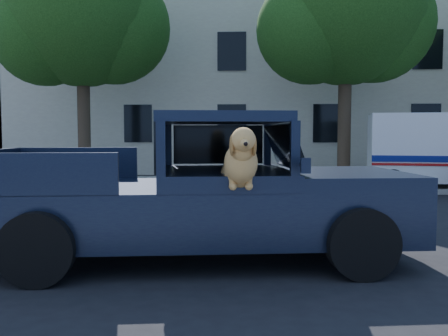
# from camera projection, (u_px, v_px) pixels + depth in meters

# --- Properties ---
(ground) EXTENTS (120.00, 120.00, 0.00)m
(ground) POSITION_uv_depth(u_px,v_px,m) (129.00, 248.00, 7.78)
(ground) COLOR black
(ground) RESTS_ON ground
(far_sidewalk) EXTENTS (60.00, 4.00, 0.15)m
(far_sidewalk) POSITION_uv_depth(u_px,v_px,m) (197.00, 184.00, 16.94)
(far_sidewalk) COLOR gray
(far_sidewalk) RESTS_ON ground
(lane_stripes) EXTENTS (21.60, 0.14, 0.01)m
(lane_stripes) POSITION_uv_depth(u_px,v_px,m) (256.00, 214.00, 11.04)
(lane_stripes) COLOR silver
(lane_stripes) RESTS_ON ground
(street_tree_left) EXTENTS (6.00, 5.20, 8.60)m
(street_tree_left) POSITION_uv_depth(u_px,v_px,m) (83.00, 19.00, 17.20)
(street_tree_left) COLOR #332619
(street_tree_left) RESTS_ON ground
(street_tree_mid) EXTENTS (6.00, 5.20, 8.60)m
(street_tree_mid) POSITION_uv_depth(u_px,v_px,m) (347.00, 16.00, 16.66)
(street_tree_mid) COLOR #332619
(street_tree_mid) RESTS_ON ground
(building_main) EXTENTS (26.00, 6.00, 9.00)m
(building_main) POSITION_uv_depth(u_px,v_px,m) (277.00, 76.00, 23.71)
(building_main) COLOR beige
(building_main) RESTS_ON ground
(pickup_truck) EXTENTS (6.00, 3.19, 2.06)m
(pickup_truck) POSITION_uv_depth(u_px,v_px,m) (194.00, 211.00, 7.01)
(pickup_truck) COLOR black
(pickup_truck) RESTS_ON ground
(mail_truck) EXTENTS (4.61, 2.76, 2.39)m
(mail_truck) POSITION_uv_depth(u_px,v_px,m) (439.00, 157.00, 15.38)
(mail_truck) COLOR silver
(mail_truck) RESTS_ON ground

